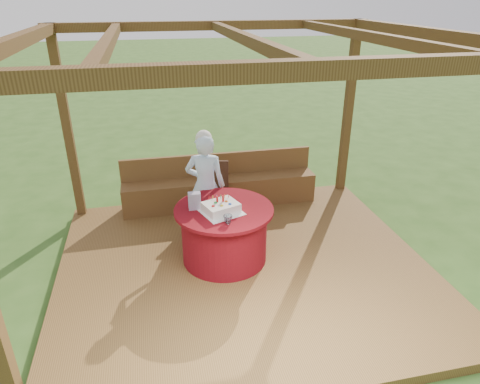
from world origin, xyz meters
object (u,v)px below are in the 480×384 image
(birthday_cake, at_px, (221,208))
(gift_bag, at_px, (195,201))
(chair, at_px, (215,188))
(table, at_px, (224,233))
(elderly_woman, at_px, (205,184))
(drinking_glass, at_px, (228,219))
(bench, at_px, (220,189))

(birthday_cake, distance_m, gift_bag, 0.33)
(chair, relative_size, birthday_cake, 1.49)
(table, bearing_deg, elderly_woman, 100.38)
(birthday_cake, distance_m, drinking_glass, 0.28)
(chair, relative_size, drinking_glass, 8.19)
(table, xyz_separation_m, drinking_glass, (-0.02, -0.37, 0.40))
(elderly_woman, bearing_deg, bench, 68.40)
(drinking_glass, bearing_deg, birthday_cake, 96.05)
(table, relative_size, chair, 1.44)
(gift_bag, bearing_deg, drinking_glass, -51.56)
(birthday_cake, xyz_separation_m, gift_bag, (-0.29, 0.15, 0.05))
(elderly_woman, height_order, drinking_glass, elderly_woman)
(table, distance_m, gift_bag, 0.57)
(elderly_woman, height_order, birthday_cake, elderly_woman)
(gift_bag, bearing_deg, table, -9.20)
(gift_bag, relative_size, drinking_glass, 2.04)
(elderly_woman, relative_size, drinking_glass, 14.59)
(table, bearing_deg, bench, 82.06)
(elderly_woman, relative_size, birthday_cake, 2.65)
(birthday_cake, bearing_deg, gift_bag, 152.31)
(elderly_woman, xyz_separation_m, birthday_cake, (0.07, -0.76, 0.03))
(table, distance_m, birthday_cake, 0.42)
(bench, xyz_separation_m, chair, (-0.13, -0.35, 0.19))
(birthday_cake, relative_size, gift_bag, 2.70)
(birthday_cake, height_order, drinking_glass, birthday_cake)
(birthday_cake, xyz_separation_m, drinking_glass, (0.03, -0.28, -0.01))
(drinking_glass, bearing_deg, gift_bag, 126.58)
(bench, height_order, gift_bag, gift_bag)
(elderly_woman, relative_size, gift_bag, 7.16)
(gift_bag, bearing_deg, birthday_cake, -25.82)
(chair, bearing_deg, gift_bag, -110.74)
(bench, height_order, chair, chair)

